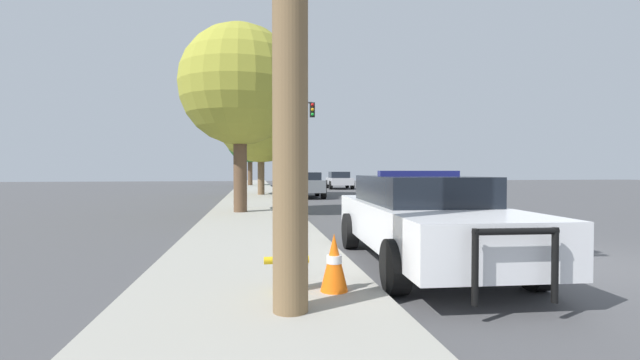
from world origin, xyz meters
TOP-DOWN VIEW (x-y plane):
  - ground_plane at (0.00, 0.00)m, footprint 110.00×110.00m
  - sidewalk_left at (-5.10, 0.00)m, footprint 3.00×110.00m
  - police_car at (-2.38, 0.34)m, footprint 2.27×5.29m
  - fire_hydrant at (-4.73, -1.36)m, footprint 0.52×0.23m
  - traffic_light at (-3.36, 20.03)m, footprint 3.29×0.35m
  - car_background_midblock at (-2.28, 17.53)m, footprint 2.06×4.35m
  - car_background_oncoming at (1.91, 28.50)m, footprint 2.16×4.24m
  - tree_sidewalk_far at (-5.45, 34.39)m, footprint 4.47×4.47m
  - tree_sidewalk_near at (-5.56, 8.37)m, footprint 4.04×4.04m
  - tree_sidewalk_mid at (-4.69, 18.60)m, footprint 5.14×5.14m
  - traffic_cone at (-4.18, -1.42)m, footprint 0.33×0.33m

SIDE VIEW (x-z plane):
  - ground_plane at x=0.00m, z-range 0.00..0.00m
  - sidewalk_left at x=-5.10m, z-range 0.00..0.13m
  - traffic_cone at x=-4.18m, z-range 0.13..0.81m
  - fire_hydrant at x=-4.73m, z-range 0.15..0.91m
  - car_background_oncoming at x=1.91m, z-range 0.04..1.45m
  - car_background_midblock at x=-2.28m, z-range 0.06..1.48m
  - police_car at x=-2.38m, z-range 0.01..1.54m
  - traffic_light at x=-3.36m, z-range 1.25..7.00m
  - tree_sidewalk_near at x=-5.56m, z-range 1.23..7.54m
  - tree_sidewalk_far at x=-5.45m, z-range 1.18..7.80m
  - tree_sidewalk_mid at x=-4.69m, z-range 1.05..8.04m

